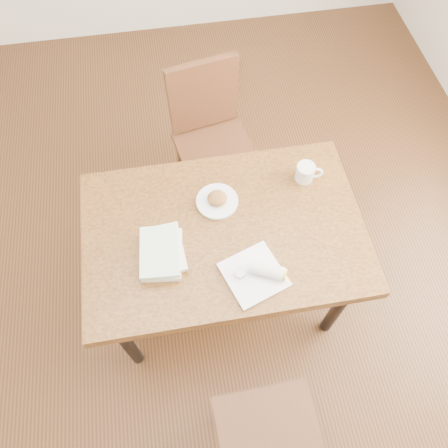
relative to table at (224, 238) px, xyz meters
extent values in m
cube|color=#472814|center=(0.00, 0.00, -0.67)|extent=(4.00, 5.00, 0.01)
cube|color=brown|center=(0.00, 0.00, 0.05)|extent=(1.27, 0.83, 0.06)
cylinder|color=black|center=(-0.54, -0.32, -0.32)|extent=(0.06, 0.06, 0.69)
cylinder|color=black|center=(0.54, -0.32, -0.32)|extent=(0.06, 0.06, 0.69)
cylinder|color=black|center=(-0.54, 0.32, -0.32)|extent=(0.06, 0.06, 0.69)
cylinder|color=black|center=(0.54, 0.32, -0.32)|extent=(0.06, 0.06, 0.69)
cylinder|color=#452613|center=(-0.14, -0.69, -0.44)|extent=(0.04, 0.04, 0.45)
cylinder|color=#452613|center=(0.22, -0.68, -0.44)|extent=(0.04, 0.04, 0.45)
cube|color=#452613|center=(0.05, -0.86, -0.20)|extent=(0.43, 0.43, 0.04)
cylinder|color=#4F2816|center=(0.21, 0.89, -0.44)|extent=(0.04, 0.04, 0.45)
cylinder|color=#4F2816|center=(-0.14, 0.82, -0.44)|extent=(0.04, 0.04, 0.45)
cylinder|color=#4F2816|center=(0.28, 0.54, -0.44)|extent=(0.04, 0.04, 0.45)
cylinder|color=#4F2816|center=(-0.07, 0.47, -0.44)|extent=(0.04, 0.04, 0.45)
cube|color=#4F2816|center=(0.07, 0.68, -0.20)|extent=(0.49, 0.49, 0.04)
cube|color=#4F2816|center=(0.03, 0.87, 0.06)|extent=(0.40, 0.12, 0.45)
cylinder|color=white|center=(-0.01, 0.15, 0.09)|extent=(0.19, 0.19, 0.01)
cylinder|color=white|center=(-0.01, 0.15, 0.10)|extent=(0.20, 0.20, 0.01)
ellipsoid|color=#B27538|center=(-0.01, 0.15, 0.12)|extent=(0.11, 0.11, 0.05)
cylinder|color=white|center=(0.43, 0.22, 0.13)|extent=(0.09, 0.09, 0.09)
torus|color=white|center=(0.48, 0.21, 0.13)|extent=(0.07, 0.03, 0.07)
cylinder|color=tan|center=(0.43, 0.22, 0.17)|extent=(0.08, 0.08, 0.01)
cylinder|color=#F2E5CC|center=(0.43, 0.22, 0.17)|extent=(0.05, 0.05, 0.00)
cube|color=white|center=(0.09, -0.24, 0.09)|extent=(0.29, 0.29, 0.01)
cube|color=white|center=(0.09, -0.24, 0.10)|extent=(0.30, 0.30, 0.01)
cylinder|color=white|center=(0.14, -0.25, 0.13)|extent=(0.16, 0.12, 0.06)
cylinder|color=yellow|center=(0.20, -0.28, 0.13)|extent=(0.04, 0.06, 0.05)
cylinder|color=silver|center=(0.03, -0.23, 0.11)|extent=(0.05, 0.05, 0.03)
cylinder|color=red|center=(0.03, -0.23, 0.12)|extent=(0.04, 0.04, 0.01)
cube|color=white|center=(-0.29, -0.09, 0.09)|extent=(0.20, 0.26, 0.03)
cube|color=silver|center=(-0.27, -0.07, 0.12)|extent=(0.18, 0.25, 0.02)
cube|color=#7FBF8A|center=(-0.29, -0.09, 0.14)|extent=(0.18, 0.25, 0.02)
camera|label=1|loc=(-0.16, -0.94, 1.80)|focal=35.00mm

